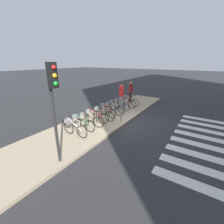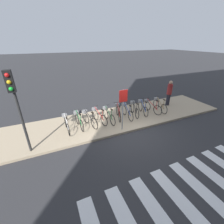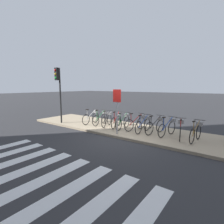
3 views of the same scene
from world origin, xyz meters
The scene contains 16 objects.
ground_plane centered at (0.00, 0.00, 0.00)m, with size 120.00×120.00×0.00m, color #2D2D30.
sidewalk centered at (0.00, 1.55, 0.06)m, with size 13.99×3.09×0.12m.
parked_bicycle_0 centered at (-3.01, 1.39, 0.54)m, with size 0.46×1.53×0.94m.
parked_bicycle_1 centered at (-2.35, 1.50, 0.54)m, with size 0.46×1.52×0.94m.
parked_bicycle_2 centered at (-1.80, 1.43, 0.54)m, with size 0.58×1.47×0.94m.
parked_bicycle_3 centered at (-1.20, 1.54, 0.54)m, with size 0.55×1.48×0.94m.
parked_bicycle_4 centered at (-0.65, 1.41, 0.54)m, with size 0.46×1.52×0.94m.
parked_bicycle_5 centered at (0.07, 1.58, 0.54)m, with size 0.58×1.47×0.94m.
parked_bicycle_6 centered at (0.57, 1.44, 0.54)m, with size 0.46×1.53×0.94m.
parked_bicycle_7 centered at (1.17, 1.54, 0.54)m, with size 0.51×1.49×0.94m.
parked_bicycle_8 centered at (1.78, 1.53, 0.54)m, with size 0.48×1.50×0.94m.
parked_bicycle_9 centered at (2.36, 1.43, 0.54)m, with size 0.55×1.48×0.94m.
parked_bicycle_10 centered at (3.03, 1.41, 0.54)m, with size 0.46×1.52×0.94m.
pedestrian centered at (4.26, 1.93, 1.06)m, with size 0.34×0.34×1.78m.
traffic_light centered at (-4.70, 0.24, 2.59)m, with size 0.24×0.40×3.43m.
sign_post centered at (-0.31, 0.29, 1.60)m, with size 0.44×0.07×2.17m.
Camera 2 is at (-3.56, -5.72, 4.41)m, focal length 24.00 mm.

